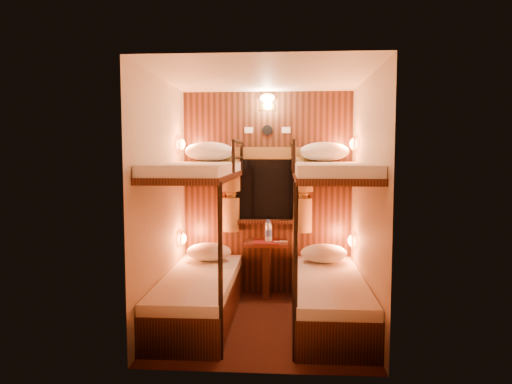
# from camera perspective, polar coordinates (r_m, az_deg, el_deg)

# --- Properties ---
(floor) EXTENTS (2.10, 2.10, 0.00)m
(floor) POSITION_cam_1_polar(r_m,az_deg,el_deg) (4.71, 0.86, -16.00)
(floor) COLOR #3A1B10
(floor) RESTS_ON ground
(ceiling) EXTENTS (2.10, 2.10, 0.00)m
(ceiling) POSITION_cam_1_polar(r_m,az_deg,el_deg) (4.46, 0.90, 14.20)
(ceiling) COLOR silver
(ceiling) RESTS_ON wall_back
(wall_back) EXTENTS (2.40, 0.00, 2.40)m
(wall_back) POSITION_cam_1_polar(r_m,az_deg,el_deg) (5.47, 1.43, -0.15)
(wall_back) COLOR #C6B293
(wall_back) RESTS_ON floor
(wall_front) EXTENTS (2.40, 0.00, 2.40)m
(wall_front) POSITION_cam_1_polar(r_m,az_deg,el_deg) (3.38, -0.02, -3.20)
(wall_front) COLOR #C6B293
(wall_front) RESTS_ON floor
(wall_left) EXTENTS (0.00, 2.40, 2.40)m
(wall_left) POSITION_cam_1_polar(r_m,az_deg,el_deg) (4.59, -11.71, -1.20)
(wall_left) COLOR #C6B293
(wall_left) RESTS_ON floor
(wall_right) EXTENTS (0.00, 2.40, 2.40)m
(wall_right) POSITION_cam_1_polar(r_m,az_deg,el_deg) (4.49, 13.74, -1.37)
(wall_right) COLOR #C6B293
(wall_right) RESTS_ON floor
(back_panel) EXTENTS (2.00, 0.03, 2.40)m
(back_panel) POSITION_cam_1_polar(r_m,az_deg,el_deg) (5.45, 1.42, -0.17)
(back_panel) COLOR black
(back_panel) RESTS_ON floor
(bunk_left) EXTENTS (0.72, 1.90, 1.82)m
(bunk_left) POSITION_cam_1_polar(r_m,az_deg,el_deg) (4.68, -7.13, -8.99)
(bunk_left) COLOR black
(bunk_left) RESTS_ON floor
(bunk_right) EXTENTS (0.72, 1.90, 1.82)m
(bunk_right) POSITION_cam_1_polar(r_m,az_deg,el_deg) (4.62, 9.07, -9.20)
(bunk_right) COLOR black
(bunk_right) RESTS_ON floor
(window) EXTENTS (1.00, 0.12, 0.79)m
(window) POSITION_cam_1_polar(r_m,az_deg,el_deg) (5.43, 1.41, -0.39)
(window) COLOR black
(window) RESTS_ON back_panel
(curtains) EXTENTS (1.10, 0.22, 1.00)m
(curtains) POSITION_cam_1_polar(r_m,az_deg,el_deg) (5.39, 1.40, 0.45)
(curtains) COLOR olive
(curtains) RESTS_ON back_panel
(back_fixtures) EXTENTS (0.54, 0.09, 0.48)m
(back_fixtures) POSITION_cam_1_polar(r_m,az_deg,el_deg) (5.43, 1.43, 10.87)
(back_fixtures) COLOR black
(back_fixtures) RESTS_ON back_panel
(reading_lamps) EXTENTS (2.00, 0.20, 1.25)m
(reading_lamps) POSITION_cam_1_polar(r_m,az_deg,el_deg) (5.12, 1.27, -0.04)
(reading_lamps) COLOR #EF5B23
(reading_lamps) RESTS_ON wall_left
(table) EXTENTS (0.50, 0.34, 0.66)m
(table) POSITION_cam_1_polar(r_m,az_deg,el_deg) (5.40, 1.32, -8.67)
(table) COLOR #5F2715
(table) RESTS_ON floor
(bottle_left) EXTENTS (0.07, 0.07, 0.26)m
(bottle_left) POSITION_cam_1_polar(r_m,az_deg,el_deg) (5.35, 1.53, -5.00)
(bottle_left) COLOR #99BFE5
(bottle_left) RESTS_ON table
(bottle_right) EXTENTS (0.06, 0.06, 0.22)m
(bottle_right) POSITION_cam_1_polar(r_m,az_deg,el_deg) (5.38, 1.69, -5.11)
(bottle_right) COLOR #99BFE5
(bottle_right) RESTS_ON table
(sachet_a) EXTENTS (0.10, 0.09, 0.01)m
(sachet_a) POSITION_cam_1_polar(r_m,az_deg,el_deg) (5.36, 3.47, -6.17)
(sachet_a) COLOR silver
(sachet_a) RESTS_ON table
(sachet_b) EXTENTS (0.09, 0.08, 0.01)m
(sachet_b) POSITION_cam_1_polar(r_m,az_deg,el_deg) (5.33, 2.70, -6.23)
(sachet_b) COLOR silver
(sachet_b) RESTS_ON table
(pillow_lower_left) EXTENTS (0.51, 0.37, 0.20)m
(pillow_lower_left) POSITION_cam_1_polar(r_m,az_deg,el_deg) (5.27, -5.90, -7.44)
(pillow_lower_left) COLOR silver
(pillow_lower_left) RESTS_ON bunk_left
(pillow_lower_right) EXTENTS (0.52, 0.37, 0.20)m
(pillow_lower_right) POSITION_cam_1_polar(r_m,az_deg,el_deg) (5.21, 8.47, -7.57)
(pillow_lower_right) COLOR silver
(pillow_lower_right) RESTS_ON bunk_right
(pillow_upper_left) EXTENTS (0.56, 0.40, 0.22)m
(pillow_upper_left) POSITION_cam_1_polar(r_m,az_deg,el_deg) (5.22, -5.86, 5.06)
(pillow_upper_left) COLOR silver
(pillow_upper_left) RESTS_ON bunk_left
(pillow_upper_right) EXTENTS (0.55, 0.40, 0.22)m
(pillow_upper_right) POSITION_cam_1_polar(r_m,az_deg,el_deg) (5.18, 8.54, 5.02)
(pillow_upper_right) COLOR silver
(pillow_upper_right) RESTS_ON bunk_right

